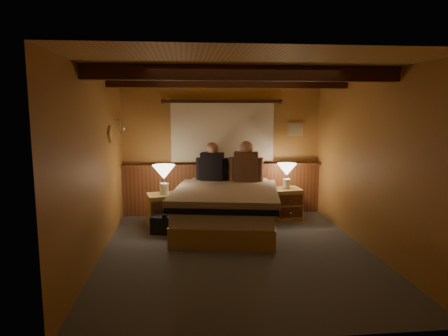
{
  "coord_description": "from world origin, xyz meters",
  "views": [
    {
      "loc": [
        -0.68,
        -5.14,
        1.91
      ],
      "look_at": [
        -0.13,
        0.4,
        1.09
      ],
      "focal_mm": 32.0,
      "sensor_mm": 36.0,
      "label": 1
    }
  ],
  "objects": [
    {
      "name": "floor",
      "position": [
        0.0,
        0.0,
        0.0
      ],
      "size": [
        4.2,
        4.2,
        0.0
      ],
      "primitive_type": "plane",
      "color": "#4F555E",
      "rests_on": "ground"
    },
    {
      "name": "ceiling",
      "position": [
        0.0,
        0.0,
        2.4
      ],
      "size": [
        4.2,
        4.2,
        0.0
      ],
      "primitive_type": "plane",
      "rotation": [
        3.14,
        0.0,
        0.0
      ],
      "color": "#DCAC52",
      "rests_on": "wall_back"
    },
    {
      "name": "wall_back",
      "position": [
        0.0,
        2.1,
        1.2
      ],
      "size": [
        3.6,
        0.0,
        3.6
      ],
      "primitive_type": "plane",
      "rotation": [
        1.57,
        0.0,
        0.0
      ],
      "color": "#B67E41",
      "rests_on": "floor"
    },
    {
      "name": "wall_left",
      "position": [
        -1.8,
        0.0,
        1.2
      ],
      "size": [
        0.0,
        4.2,
        4.2
      ],
      "primitive_type": "plane",
      "rotation": [
        1.57,
        0.0,
        1.57
      ],
      "color": "#B67E41",
      "rests_on": "floor"
    },
    {
      "name": "wall_right",
      "position": [
        1.8,
        0.0,
        1.2
      ],
      "size": [
        0.0,
        4.2,
        4.2
      ],
      "primitive_type": "plane",
      "rotation": [
        1.57,
        0.0,
        -1.57
      ],
      "color": "#B67E41",
      "rests_on": "floor"
    },
    {
      "name": "wall_front",
      "position": [
        0.0,
        -2.1,
        1.2
      ],
      "size": [
        3.6,
        0.0,
        3.6
      ],
      "primitive_type": "plane",
      "rotation": [
        -1.57,
        0.0,
        0.0
      ],
      "color": "#B67E41",
      "rests_on": "floor"
    },
    {
      "name": "wainscot",
      "position": [
        0.0,
        2.04,
        0.49
      ],
      "size": [
        3.6,
        0.23,
        0.94
      ],
      "color": "brown",
      "rests_on": "wall_back"
    },
    {
      "name": "curtain_window",
      "position": [
        0.0,
        2.03,
        1.52
      ],
      "size": [
        2.18,
        0.09,
        1.11
      ],
      "color": "#3E1D0F",
      "rests_on": "wall_back"
    },
    {
      "name": "ceiling_beams",
      "position": [
        0.0,
        0.15,
        2.31
      ],
      "size": [
        3.6,
        1.65,
        0.16
      ],
      "color": "#3E1D0F",
      "rests_on": "ceiling"
    },
    {
      "name": "coat_rail",
      "position": [
        -1.72,
        1.58,
        1.67
      ],
      "size": [
        0.05,
        0.55,
        0.24
      ],
      "color": "silver",
      "rests_on": "wall_left"
    },
    {
      "name": "framed_print",
      "position": [
        1.35,
        2.08,
        1.55
      ],
      "size": [
        0.3,
        0.04,
        0.25
      ],
      "color": "tan",
      "rests_on": "wall_back"
    },
    {
      "name": "bed",
      "position": [
        -0.04,
        0.98,
        0.36
      ],
      "size": [
        1.86,
        2.25,
        0.69
      ],
      "rotation": [
        0.0,
        0.0,
        -0.17
      ],
      "color": "#AD884A",
      "rests_on": "floor"
    },
    {
      "name": "nightstand_left",
      "position": [
        -1.06,
        1.35,
        0.27
      ],
      "size": [
        0.56,
        0.52,
        0.53
      ],
      "rotation": [
        0.0,
        0.0,
        0.2
      ],
      "color": "#AD884A",
      "rests_on": "floor"
    },
    {
      "name": "nightstand_right",
      "position": [
        1.08,
        1.58,
        0.27
      ],
      "size": [
        0.53,
        0.49,
        0.54
      ],
      "rotation": [
        0.0,
        0.0,
        0.1
      ],
      "color": "#AD884A",
      "rests_on": "floor"
    },
    {
      "name": "lamp_left",
      "position": [
        -1.03,
        1.33,
        0.87
      ],
      "size": [
        0.37,
        0.37,
        0.49
      ],
      "color": "white",
      "rests_on": "nightstand_left"
    },
    {
      "name": "lamp_right",
      "position": [
        1.08,
        1.58,
        0.85
      ],
      "size": [
        0.34,
        0.34,
        0.44
      ],
      "color": "white",
      "rests_on": "nightstand_right"
    },
    {
      "name": "person_left",
      "position": [
        -0.21,
        1.7,
        0.96
      ],
      "size": [
        0.56,
        0.31,
        0.69
      ],
      "rotation": [
        0.0,
        0.0,
        -0.24
      ],
      "color": "black",
      "rests_on": "bed"
    },
    {
      "name": "person_right",
      "position": [
        0.36,
        1.56,
        0.98
      ],
      "size": [
        0.58,
        0.32,
        0.72
      ],
      "rotation": [
        0.0,
        0.0,
        -0.24
      ],
      "color": "#533421",
      "rests_on": "bed"
    },
    {
      "name": "duffel_bag",
      "position": [
        -0.99,
        0.94,
        0.14
      ],
      "size": [
        0.5,
        0.36,
        0.33
      ],
      "rotation": [
        0.0,
        0.0,
        -0.2
      ],
      "color": "black",
      "rests_on": "floor"
    }
  ]
}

